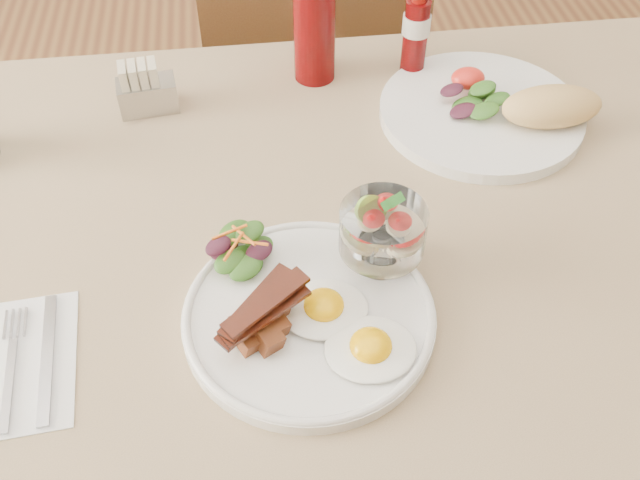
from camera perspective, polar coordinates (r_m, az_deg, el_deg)
table at (r=0.96m, az=3.79°, el=-2.48°), size 1.33×0.88×0.75m
chair_far at (r=1.55m, az=-0.77°, el=12.84°), size 0.42×0.42×0.93m
main_plate at (r=0.79m, az=-0.89°, el=-6.15°), size 0.28×0.28×0.02m
fried_eggs at (r=0.77m, az=2.14°, el=-6.95°), size 0.16×0.17×0.03m
bacon_potato_pile at (r=0.75m, az=-4.65°, el=-6.31°), size 0.11×0.09×0.05m
side_salad at (r=0.83m, az=-6.35°, el=-0.87°), size 0.08×0.07×0.04m
fruit_cup at (r=0.80m, az=5.02°, el=0.78°), size 0.10×0.10×0.10m
second_plate at (r=1.08m, az=14.02°, el=10.10°), size 0.30×0.30×0.07m
ketchup_bottle at (r=1.10m, az=-0.46°, el=16.78°), size 0.06×0.06×0.19m
hot_sauce_bottle at (r=1.12m, az=7.64°, el=15.97°), size 0.05×0.05×0.15m
sugar_caddy at (r=1.09m, az=-13.80°, el=11.53°), size 0.09×0.06×0.08m
napkin_cutlery at (r=0.83m, az=-22.16°, el=-9.01°), size 0.11×0.18×0.01m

